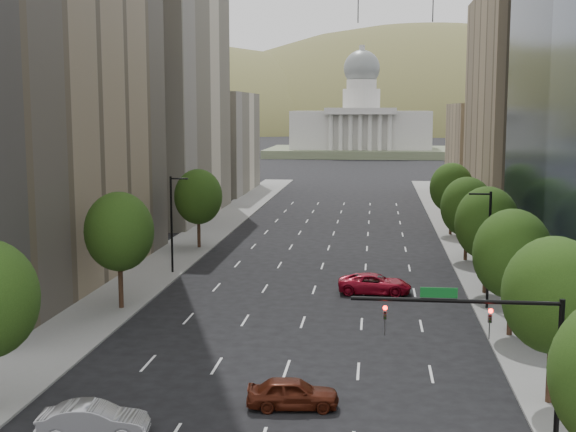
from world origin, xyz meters
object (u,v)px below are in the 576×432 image
at_px(traffic_signal, 502,339).
at_px(car_red_far, 375,284).
at_px(capitol, 361,129).
at_px(car_silver, 93,421).
at_px(car_maroon, 293,393).

relative_size(traffic_signal, car_red_far, 1.53).
bearing_deg(traffic_signal, capitol, 92.74).
relative_size(traffic_signal, car_silver, 1.82).
relative_size(capitol, car_red_far, 10.07).
relative_size(car_silver, car_red_far, 0.84).
bearing_deg(car_silver, traffic_signal, -95.84).
xyz_separation_m(traffic_signal, car_maroon, (-9.53, 4.05, -4.38)).
bearing_deg(car_red_far, car_maroon, 172.69).
bearing_deg(car_silver, car_red_far, -30.90).
distance_m(car_maroon, car_red_far, 25.52).
distance_m(traffic_signal, car_red_far, 30.07).
bearing_deg(car_maroon, traffic_signal, -118.80).
relative_size(car_maroon, car_red_far, 0.78).
height_order(car_maroon, car_silver, car_silver).
distance_m(car_maroon, car_silver, 9.88).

